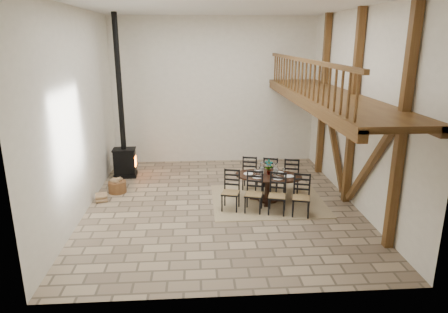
{
  "coord_description": "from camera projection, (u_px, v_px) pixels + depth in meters",
  "views": [
    {
      "loc": [
        -0.62,
        -9.87,
        4.24
      ],
      "look_at": [
        0.09,
        0.4,
        1.21
      ],
      "focal_mm": 32.0,
      "sensor_mm": 36.0,
      "label": 1
    }
  ],
  "objects": [
    {
      "name": "dining_table",
      "position": [
        268.0,
        189.0,
        10.71
      ],
      "size": [
        2.37,
        2.42,
        1.15
      ],
      "rotation": [
        0.0,
        0.0,
        -0.27
      ],
      "color": "black",
      "rests_on": "ground"
    },
    {
      "name": "log_stack",
      "position": [
        102.0,
        198.0,
        10.83
      ],
      "size": [
        0.38,
        0.39,
        0.22
      ],
      "rotation": [
        0.0,
        0.0,
        0.24
      ],
      "color": "tan",
      "rests_on": "ground"
    },
    {
      "name": "ground",
      "position": [
        222.0,
        204.0,
        10.68
      ],
      "size": [
        8.0,
        8.0,
        0.0
      ],
      "primitive_type": "plane",
      "color": "tan",
      "rests_on": "ground"
    },
    {
      "name": "log_basket",
      "position": [
        117.0,
        186.0,
        11.45
      ],
      "size": [
        0.51,
        0.51,
        0.42
      ],
      "rotation": [
        0.0,
        0.0,
        -0.12
      ],
      "color": "brown",
      "rests_on": "ground"
    },
    {
      "name": "room_shell",
      "position": [
        269.0,
        91.0,
        9.91
      ],
      "size": [
        7.02,
        8.02,
        5.01
      ],
      "color": "white",
      "rests_on": "ground"
    },
    {
      "name": "wood_stove",
      "position": [
        124.0,
        143.0,
        12.53
      ],
      "size": [
        0.73,
        0.57,
        5.0
      ],
      "rotation": [
        0.0,
        0.0,
        0.04
      ],
      "color": "black",
      "rests_on": "ground"
    },
    {
      "name": "rug",
      "position": [
        268.0,
        200.0,
        10.9
      ],
      "size": [
        3.0,
        2.5,
        0.02
      ],
      "primitive_type": "cube",
      "color": "tan",
      "rests_on": "ground"
    }
  ]
}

